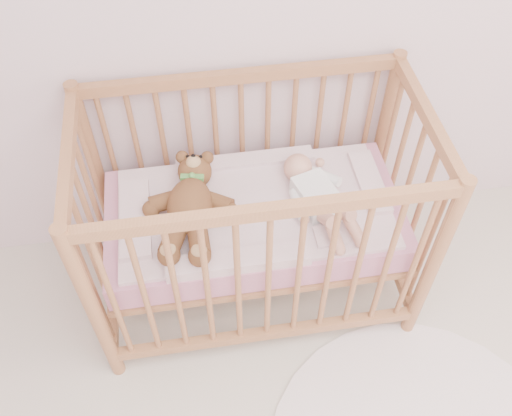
{
  "coord_description": "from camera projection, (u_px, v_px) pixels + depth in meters",
  "views": [
    {
      "loc": [
        -0.53,
        0.12,
        2.35
      ],
      "look_at": [
        -0.3,
        1.55,
        0.62
      ],
      "focal_mm": 40.0,
      "sensor_mm": 36.0,
      "label": 1
    }
  ],
  "objects": [
    {
      "name": "baby",
      "position": [
        317.0,
        193.0,
        2.29
      ],
      "size": [
        0.4,
        0.59,
        0.13
      ],
      "primitive_type": null,
      "rotation": [
        0.0,
        0.0,
        0.29
      ],
      "color": "white",
      "rests_on": "blanket"
    },
    {
      "name": "blanket",
      "position": [
        254.0,
        208.0,
        2.33
      ],
      "size": [
        1.1,
        0.58,
        0.06
      ],
      "primitive_type": null,
      "color": "#CE8E99",
      "rests_on": "mattress"
    },
    {
      "name": "crib",
      "position": [
        254.0,
        217.0,
        2.38
      ],
      "size": [
        1.36,
        0.76,
        1.0
      ],
      "primitive_type": null,
      "color": "#B67D4D",
      "rests_on": "floor"
    },
    {
      "name": "teddy_bear",
      "position": [
        190.0,
        206.0,
        2.23
      ],
      "size": [
        0.49,
        0.62,
        0.16
      ],
      "primitive_type": null,
      "rotation": [
        0.0,
        0.0,
        -0.18
      ],
      "color": "brown",
      "rests_on": "blanket"
    },
    {
      "name": "mattress",
      "position": [
        254.0,
        220.0,
        2.39
      ],
      "size": [
        1.22,
        0.62,
        0.13
      ],
      "primitive_type": "cube",
      "color": "pink",
      "rests_on": "crib"
    }
  ]
}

